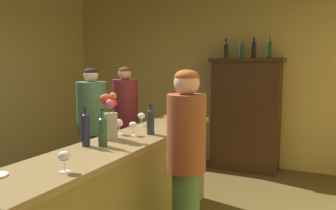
{
  "coord_description": "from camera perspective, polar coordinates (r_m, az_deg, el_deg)",
  "views": [
    {
      "loc": [
        1.84,
        -2.4,
        1.68
      ],
      "look_at": [
        0.6,
        0.25,
        1.32
      ],
      "focal_mm": 36.72,
      "sensor_mm": 36.0,
      "label": 1
    }
  ],
  "objects": [
    {
      "name": "bar_counter",
      "position": [
        3.19,
        -7.07,
        -14.5
      ],
      "size": [
        0.57,
        2.93,
        1.01
      ],
      "color": "olive",
      "rests_on": "ground"
    },
    {
      "name": "wall_back",
      "position": [
        5.92,
        7.06,
        4.96
      ],
      "size": [
        5.39,
        0.12,
        2.93
      ],
      "primitive_type": "cube",
      "color": "tan",
      "rests_on": "ground"
    },
    {
      "name": "wine_glass_mid",
      "position": [
        2.23,
        -16.86,
        -8.24
      ],
      "size": [
        0.08,
        0.08,
        0.13
      ],
      "color": "white",
      "rests_on": "bar_counter"
    },
    {
      "name": "bartender",
      "position": [
        2.79,
        3.04,
        -8.94
      ],
      "size": [
        0.31,
        0.31,
        1.63
      ],
      "rotation": [
        0.0,
        0.0,
        2.87
      ],
      "color": "#466E42",
      "rests_on": "ground"
    },
    {
      "name": "wine_bottle_chardonnay",
      "position": [
        2.81,
        -10.81,
        -4.15
      ],
      "size": [
        0.07,
        0.07,
        0.31
      ],
      "color": "#2B5135",
      "rests_on": "bar_counter"
    },
    {
      "name": "display_cabinet",
      "position": [
        5.48,
        12.78,
        -1.21
      ],
      "size": [
        1.1,
        0.46,
        1.75
      ],
      "color": "#3C2310",
      "rests_on": "ground"
    },
    {
      "name": "flower_arrangement",
      "position": [
        3.06,
        -9.71,
        -2.26
      ],
      "size": [
        0.15,
        0.15,
        0.41
      ],
      "color": "tan",
      "rests_on": "bar_counter"
    },
    {
      "name": "wine_bottle_rose",
      "position": [
        3.23,
        -2.91,
        -2.55
      ],
      "size": [
        0.07,
        0.07,
        0.29
      ],
      "color": "#202E30",
      "rests_on": "bar_counter"
    },
    {
      "name": "wine_bottle_malbec",
      "position": [
        2.84,
        -13.52,
        -3.78
      ],
      "size": [
        0.06,
        0.06,
        0.32
      ],
      "color": "#23213F",
      "rests_on": "bar_counter"
    },
    {
      "name": "display_bottle_left",
      "position": [
        5.51,
        9.59,
        9.06
      ],
      "size": [
        0.07,
        0.07,
        0.3
      ],
      "color": "black",
      "rests_on": "display_cabinet"
    },
    {
      "name": "display_bottle_midleft",
      "position": [
        5.45,
        12.09,
        9.01
      ],
      "size": [
        0.07,
        0.07,
        0.32
      ],
      "color": "#284530",
      "rests_on": "display_cabinet"
    },
    {
      "name": "wine_glass_front",
      "position": [
        3.25,
        -8.1,
        -3.16
      ],
      "size": [
        0.07,
        0.07,
        0.15
      ],
      "color": "white",
      "rests_on": "bar_counter"
    },
    {
      "name": "wine_glass_spare",
      "position": [
        3.19,
        -5.82,
        -3.38
      ],
      "size": [
        0.07,
        0.07,
        0.13
      ],
      "color": "white",
      "rests_on": "bar_counter"
    },
    {
      "name": "wine_glass_rear",
      "position": [
        3.68,
        -4.44,
        -1.85
      ],
      "size": [
        0.08,
        0.08,
        0.14
      ],
      "color": "white",
      "rests_on": "bar_counter"
    },
    {
      "name": "patron_by_cabinet",
      "position": [
        4.18,
        -12.45,
        -4.05
      ],
      "size": [
        0.35,
        0.35,
        1.62
      ],
      "rotation": [
        0.0,
        0.0,
        -0.8
      ],
      "color": "#2C2F29",
      "rests_on": "ground"
    },
    {
      "name": "display_bottle_midright",
      "position": [
        5.37,
        16.51,
        8.97
      ],
      "size": [
        0.06,
        0.06,
        0.32
      ],
      "color": "#1D3E20",
      "rests_on": "display_cabinet"
    },
    {
      "name": "patron_in_grey",
      "position": [
        4.63,
        -7.06,
        -2.79
      ],
      "size": [
        0.34,
        0.34,
        1.62
      ],
      "rotation": [
        0.0,
        0.0,
        -0.79
      ],
      "color": "maroon",
      "rests_on": "ground"
    },
    {
      "name": "display_bottle_center",
      "position": [
        5.41,
        14.07,
        9.06
      ],
      "size": [
        0.07,
        0.07,
        0.31
      ],
      "color": "black",
      "rests_on": "display_cabinet"
    }
  ]
}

